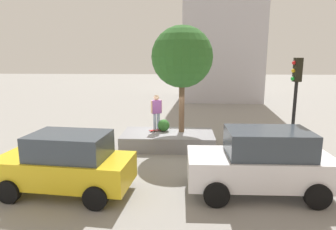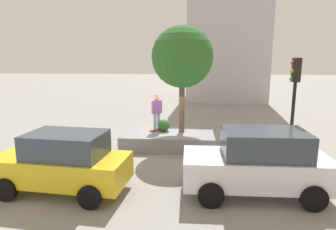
{
  "view_description": "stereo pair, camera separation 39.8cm",
  "coord_description": "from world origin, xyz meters",
  "px_view_note": "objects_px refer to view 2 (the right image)",
  "views": [
    {
      "loc": [
        -0.94,
        14.36,
        4.44
      ],
      "look_at": [
        -0.2,
        0.33,
        1.62
      ],
      "focal_mm": 31.3,
      "sensor_mm": 36.0,
      "label": 1
    },
    {
      "loc": [
        -1.34,
        14.33,
        4.44
      ],
      "look_at": [
        -0.2,
        0.33,
        1.62
      ],
      "focal_mm": 31.3,
      "sensor_mm": 36.0,
      "label": 2
    }
  ],
  "objects_px": {
    "planter_ledge": "(168,140)",
    "taxi_cab": "(63,162)",
    "police_car": "(258,162)",
    "plaza_tree": "(182,57)",
    "traffic_light_median": "(294,97)",
    "skateboarder": "(157,110)",
    "pedestrian_crossing": "(105,158)",
    "skateboard": "(157,130)"
  },
  "relations": [
    {
      "from": "plaza_tree",
      "to": "taxi_cab",
      "type": "relative_size",
      "value": 1.15
    },
    {
      "from": "plaza_tree",
      "to": "pedestrian_crossing",
      "type": "bearing_deg",
      "value": 60.73
    },
    {
      "from": "planter_ledge",
      "to": "plaza_tree",
      "type": "bearing_deg",
      "value": -157.2
    },
    {
      "from": "skateboard",
      "to": "planter_ledge",
      "type": "bearing_deg",
      "value": 151.19
    },
    {
      "from": "plaza_tree",
      "to": "skateboard",
      "type": "relative_size",
      "value": 6.72
    },
    {
      "from": "traffic_light_median",
      "to": "police_car",
      "type": "bearing_deg",
      "value": 47.6
    },
    {
      "from": "pedestrian_crossing",
      "to": "planter_ledge",
      "type": "bearing_deg",
      "value": -113.89
    },
    {
      "from": "plaza_tree",
      "to": "taxi_cab",
      "type": "height_order",
      "value": "plaza_tree"
    },
    {
      "from": "plaza_tree",
      "to": "skateboarder",
      "type": "relative_size",
      "value": 2.91
    },
    {
      "from": "police_car",
      "to": "traffic_light_median",
      "type": "relative_size",
      "value": 1.06
    },
    {
      "from": "skateboard",
      "to": "taxi_cab",
      "type": "distance_m",
      "value": 6.05
    },
    {
      "from": "skateboard",
      "to": "police_car",
      "type": "xyz_separation_m",
      "value": [
        -3.89,
        5.22,
        0.32
      ]
    },
    {
      "from": "skateboard",
      "to": "taxi_cab",
      "type": "height_order",
      "value": "taxi_cab"
    },
    {
      "from": "planter_ledge",
      "to": "skateboard",
      "type": "height_order",
      "value": "skateboard"
    },
    {
      "from": "skateboarder",
      "to": "taxi_cab",
      "type": "distance_m",
      "value": 6.1
    },
    {
      "from": "skateboard",
      "to": "plaza_tree",
      "type": "bearing_deg",
      "value": 177.8
    },
    {
      "from": "skateboarder",
      "to": "police_car",
      "type": "height_order",
      "value": "skateboarder"
    },
    {
      "from": "pedestrian_crossing",
      "to": "taxi_cab",
      "type": "bearing_deg",
      "value": 38.58
    },
    {
      "from": "planter_ledge",
      "to": "traffic_light_median",
      "type": "distance_m",
      "value": 6.37
    },
    {
      "from": "planter_ledge",
      "to": "taxi_cab",
      "type": "xyz_separation_m",
      "value": [
        3.04,
        5.21,
        0.67
      ]
    },
    {
      "from": "skateboard",
      "to": "traffic_light_median",
      "type": "xyz_separation_m",
      "value": [
        -5.4,
        3.56,
        2.23
      ]
    },
    {
      "from": "traffic_light_median",
      "to": "pedestrian_crossing",
      "type": "height_order",
      "value": "traffic_light_median"
    },
    {
      "from": "plaza_tree",
      "to": "pedestrian_crossing",
      "type": "xyz_separation_m",
      "value": [
        2.57,
        4.59,
        -3.51
      ]
    },
    {
      "from": "plaza_tree",
      "to": "police_car",
      "type": "distance_m",
      "value": 6.68
    },
    {
      "from": "taxi_cab",
      "to": "pedestrian_crossing",
      "type": "xyz_separation_m",
      "value": [
        -1.13,
        -0.9,
        -0.15
      ]
    },
    {
      "from": "skateboard",
      "to": "police_car",
      "type": "height_order",
      "value": "police_car"
    },
    {
      "from": "police_car",
      "to": "plaza_tree",
      "type": "bearing_deg",
      "value": -63.01
    },
    {
      "from": "plaza_tree",
      "to": "traffic_light_median",
      "type": "xyz_separation_m",
      "value": [
        -4.14,
        3.52,
        -1.4
      ]
    },
    {
      "from": "planter_ledge",
      "to": "skateboard",
      "type": "distance_m",
      "value": 0.79
    },
    {
      "from": "skateboarder",
      "to": "traffic_light_median",
      "type": "distance_m",
      "value": 6.58
    },
    {
      "from": "traffic_light_median",
      "to": "plaza_tree",
      "type": "bearing_deg",
      "value": -40.33
    },
    {
      "from": "skateboarder",
      "to": "taxi_cab",
      "type": "xyz_separation_m",
      "value": [
        2.44,
        5.53,
        -0.78
      ]
    },
    {
      "from": "planter_ledge",
      "to": "police_car",
      "type": "relative_size",
      "value": 0.97
    },
    {
      "from": "skateboard",
      "to": "pedestrian_crossing",
      "type": "height_order",
      "value": "pedestrian_crossing"
    },
    {
      "from": "planter_ledge",
      "to": "skateboard",
      "type": "relative_size",
      "value": 5.83
    },
    {
      "from": "taxi_cab",
      "to": "traffic_light_median",
      "type": "xyz_separation_m",
      "value": [
        -7.84,
        -1.97,
        1.97
      ]
    },
    {
      "from": "skateboarder",
      "to": "traffic_light_median",
      "type": "relative_size",
      "value": 0.41
    },
    {
      "from": "planter_ledge",
      "to": "taxi_cab",
      "type": "relative_size",
      "value": 0.99
    },
    {
      "from": "planter_ledge",
      "to": "pedestrian_crossing",
      "type": "xyz_separation_m",
      "value": [
        1.91,
        4.31,
        0.52
      ]
    },
    {
      "from": "plaza_tree",
      "to": "skateboard",
      "type": "distance_m",
      "value": 3.84
    },
    {
      "from": "plaza_tree",
      "to": "planter_ledge",
      "type": "bearing_deg",
      "value": 22.8
    },
    {
      "from": "plaza_tree",
      "to": "skateboarder",
      "type": "height_order",
      "value": "plaza_tree"
    }
  ]
}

